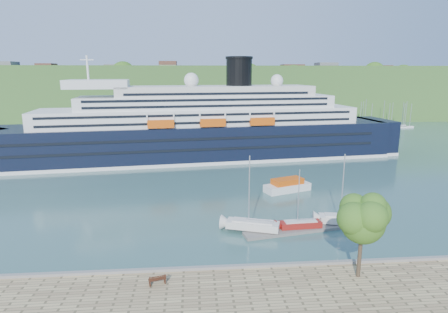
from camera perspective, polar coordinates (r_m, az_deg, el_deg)
ground at (r=42.58m, az=9.13°, el=-17.17°), size 400.00×400.00×0.00m
far_hillside at (r=181.26m, az=-1.78°, el=9.76°), size 400.00×50.00×24.00m
quay_coping at (r=41.86m, az=9.25°, el=-15.93°), size 220.00×0.50×0.30m
cruise_ship at (r=91.93m, az=-4.92°, el=7.25°), size 112.43×28.81×24.99m
park_bench at (r=38.62m, az=-10.15°, el=-17.89°), size 1.87×1.15×1.12m
promenade_tree at (r=39.79m, az=20.24°, el=-10.78°), size 5.75×5.75×9.53m
floating_pontoon at (r=53.28m, az=12.51°, el=-10.73°), size 18.03×5.54×0.40m
sailboat_white_near at (r=49.86m, az=4.46°, el=-6.13°), size 8.09×4.54×10.09m
sailboat_red at (r=51.78m, az=11.72°, el=-6.76°), size 6.44×2.16×8.19m
sailboat_white_far at (r=54.41m, az=18.13°, el=-5.24°), size 7.92×3.71×9.87m
tender_launch at (r=69.02m, az=9.63°, el=-4.27°), size 9.12×5.78×2.38m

